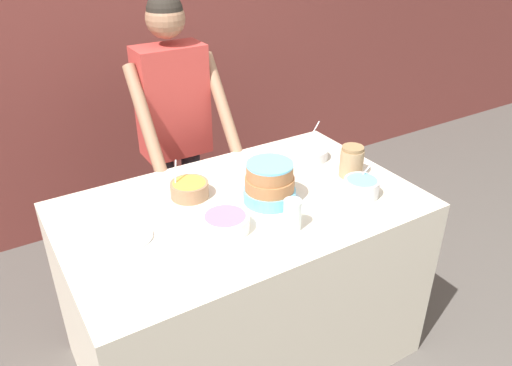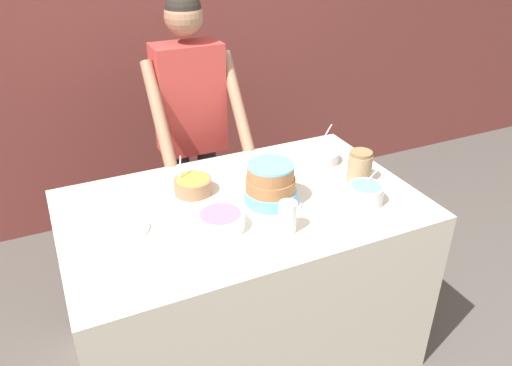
# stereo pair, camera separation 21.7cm
# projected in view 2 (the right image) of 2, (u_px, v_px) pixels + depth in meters

# --- Properties ---
(wall_back) EXTENTS (10.00, 0.05, 2.60)m
(wall_back) POSITION_uv_depth(u_px,v_px,m) (145.00, 40.00, 3.38)
(wall_back) COLOR brown
(wall_back) RESTS_ON ground_plane
(counter) EXTENTS (1.60, 0.99, 0.92)m
(counter) POSITION_uv_depth(u_px,v_px,m) (243.00, 282.00, 2.48)
(counter) COLOR beige
(counter) RESTS_ON ground_plane
(person_baker) EXTENTS (0.51, 0.47, 1.72)m
(person_baker) POSITION_uv_depth(u_px,v_px,m) (191.00, 114.00, 2.86)
(person_baker) COLOR #2D2D38
(person_baker) RESTS_ON ground_plane
(cake) EXTENTS (0.29, 0.29, 0.20)m
(cake) POSITION_uv_depth(u_px,v_px,m) (270.00, 186.00, 2.21)
(cake) COLOR silver
(cake) RESTS_ON counter
(frosting_bowl_purple) EXTENTS (0.20, 0.20, 0.07)m
(frosting_bowl_purple) POSITION_uv_depth(u_px,v_px,m) (221.00, 220.00, 2.06)
(frosting_bowl_purple) COLOR white
(frosting_bowl_purple) RESTS_ON counter
(frosting_bowl_orange) EXTENTS (0.18, 0.18, 0.17)m
(frosting_bowl_orange) POSITION_uv_depth(u_px,v_px,m) (193.00, 185.00, 2.32)
(frosting_bowl_orange) COLOR #936B4C
(frosting_bowl_orange) RESTS_ON counter
(frosting_bowl_blue) EXTENTS (0.16, 0.16, 0.15)m
(frosting_bowl_blue) POSITION_uv_depth(u_px,v_px,m) (365.00, 193.00, 2.24)
(frosting_bowl_blue) COLOR silver
(frosting_bowl_blue) RESTS_ON counter
(frosting_bowl_white) EXTENTS (0.19, 0.19, 0.19)m
(frosting_bowl_white) POSITION_uv_depth(u_px,v_px,m) (320.00, 156.00, 2.61)
(frosting_bowl_white) COLOR silver
(frosting_bowl_white) RESTS_ON counter
(drinking_glass) EXTENTS (0.08, 0.08, 0.13)m
(drinking_glass) POSITION_uv_depth(u_px,v_px,m) (288.00, 217.00, 2.03)
(drinking_glass) COLOR silver
(drinking_glass) RESTS_ON counter
(ceramic_plate) EXTENTS (0.20, 0.20, 0.01)m
(ceramic_plate) POSITION_uv_depth(u_px,v_px,m) (125.00, 229.00, 2.07)
(ceramic_plate) COLOR silver
(ceramic_plate) RESTS_ON counter
(stoneware_jar) EXTENTS (0.12, 0.12, 0.16)m
(stoneware_jar) POSITION_uv_depth(u_px,v_px,m) (360.00, 167.00, 2.40)
(stoneware_jar) COLOR #9E7F5B
(stoneware_jar) RESTS_ON counter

